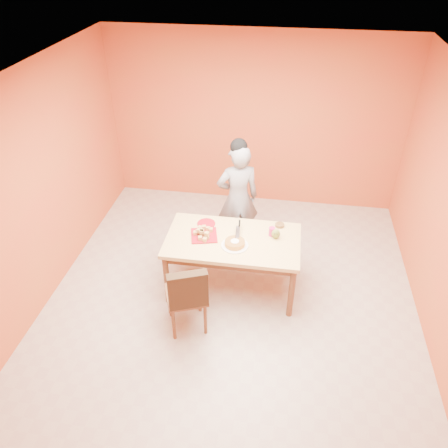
% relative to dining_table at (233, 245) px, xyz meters
% --- Properties ---
extents(floor, '(5.00, 5.00, 0.00)m').
position_rel_dining_table_xyz_m(floor, '(0.02, -0.30, -0.67)').
color(floor, '#BBB49F').
rests_on(floor, ground).
extents(ceiling, '(5.00, 5.00, 0.00)m').
position_rel_dining_table_xyz_m(ceiling, '(0.02, -0.30, 2.03)').
color(ceiling, white).
rests_on(ceiling, wall_back).
extents(wall_back, '(4.50, 0.00, 4.50)m').
position_rel_dining_table_xyz_m(wall_back, '(0.02, 2.20, 0.68)').
color(wall_back, '#B55A29').
rests_on(wall_back, floor).
extents(wall_left, '(0.00, 5.00, 5.00)m').
position_rel_dining_table_xyz_m(wall_left, '(-2.23, -0.30, 0.68)').
color(wall_left, '#B55A29').
rests_on(wall_left, floor).
extents(dining_table, '(1.60, 0.90, 0.76)m').
position_rel_dining_table_xyz_m(dining_table, '(0.00, 0.00, 0.00)').
color(dining_table, '#E3C877').
rests_on(dining_table, floor).
extents(dining_chair, '(0.58, 0.65, 0.96)m').
position_rel_dining_table_xyz_m(dining_chair, '(-0.42, -0.74, -0.17)').
color(dining_chair, brown).
rests_on(dining_chair, floor).
extents(pastry_pile, '(0.28, 0.28, 0.09)m').
position_rel_dining_table_xyz_m(pastry_pile, '(-0.35, 0.00, 0.16)').
color(pastry_pile, tan).
rests_on(pastry_pile, pastry_platter).
extents(person, '(0.67, 0.54, 1.58)m').
position_rel_dining_table_xyz_m(person, '(-0.06, 0.88, 0.12)').
color(person, gray).
rests_on(person, floor).
extents(pastry_platter, '(0.37, 0.37, 0.02)m').
position_rel_dining_table_xyz_m(pastry_platter, '(-0.35, 0.00, 0.10)').
color(pastry_platter, maroon).
rests_on(pastry_platter, dining_table).
extents(red_dinner_plate, '(0.28, 0.28, 0.01)m').
position_rel_dining_table_xyz_m(red_dinner_plate, '(-0.37, 0.26, 0.10)').
color(red_dinner_plate, maroon).
rests_on(red_dinner_plate, dining_table).
extents(white_cake_plate, '(0.41, 0.41, 0.01)m').
position_rel_dining_table_xyz_m(white_cake_plate, '(0.04, -0.13, 0.10)').
color(white_cake_plate, white).
rests_on(white_cake_plate, dining_table).
extents(sponge_cake, '(0.24, 0.24, 0.05)m').
position_rel_dining_table_xyz_m(sponge_cake, '(0.04, -0.13, 0.13)').
color(sponge_cake, '#F0B63E').
rests_on(sponge_cake, white_cake_plate).
extents(cake_server, '(0.07, 0.25, 0.01)m').
position_rel_dining_table_xyz_m(cake_server, '(0.05, 0.05, 0.17)').
color(cake_server, white).
rests_on(cake_server, sponge_cake).
extents(egg_ornament, '(0.11, 0.09, 0.13)m').
position_rel_dining_table_xyz_m(egg_ornament, '(0.50, 0.10, 0.16)').
color(egg_ornament, olive).
rests_on(egg_ornament, dining_table).
extents(magenta_glass, '(0.10, 0.10, 0.11)m').
position_rel_dining_table_xyz_m(magenta_glass, '(0.45, 0.15, 0.15)').
color(magenta_glass, '#BE1C61').
rests_on(magenta_glass, dining_table).
extents(checker_tin, '(0.14, 0.14, 0.03)m').
position_rel_dining_table_xyz_m(checker_tin, '(0.54, 0.35, 0.11)').
color(checker_tin, '#3E2511').
rests_on(checker_tin, dining_table).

